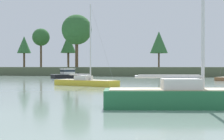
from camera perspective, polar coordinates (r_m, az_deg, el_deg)
name	(u,v)px	position (r m, az deg, el deg)	size (l,w,h in m)	color
far_shore_bank	(171,71)	(98.26, 9.86, -0.12)	(239.68, 50.31, 2.09)	#4C563D
cruiser_black	(71,76)	(65.15, -6.93, -0.98)	(5.93, 6.63, 3.31)	black
sailboat_yellow	(86,84)	(38.98, -4.37, -2.33)	(8.06, 4.31, 9.69)	gold
sailboat_green	(189,102)	(18.60, 12.75, -5.24)	(9.34, 4.80, 14.65)	#236B3D
shore_tree_far_right	(24,45)	(110.96, -14.50, 4.09)	(4.35, 4.35, 9.73)	brown
shore_tree_far_left	(68,44)	(101.80, -7.33, 4.39)	(4.56, 4.56, 9.77)	brown
shore_tree_right_mid	(41,37)	(102.01, -11.81, 5.36)	(5.08, 5.08, 11.29)	brown
shore_tree_left_mid	(159,42)	(96.71, 7.86, 4.62)	(5.00, 5.00, 10.05)	brown
shore_tree_center_right	(77,30)	(83.54, -5.94, 6.70)	(7.29, 7.29, 12.74)	brown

